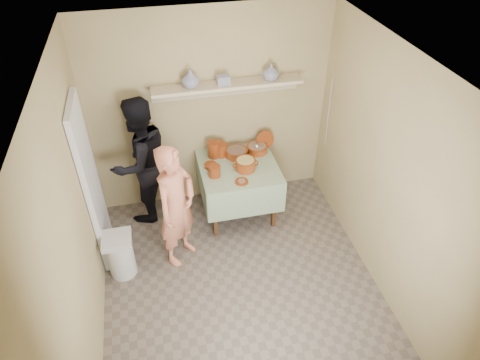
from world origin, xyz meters
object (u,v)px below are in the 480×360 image
object	(u,v)px
person_helper	(141,162)
serving_table	(238,173)
cazuela_rice	(245,164)
trash_bin	(120,255)
person_cook	(177,207)

from	to	relation	value
person_helper	serving_table	world-z (taller)	person_helper
cazuela_rice	trash_bin	xyz separation A→B (m)	(-1.60, -0.64, -0.56)
cazuela_rice	trash_bin	world-z (taller)	cazuela_rice
person_helper	cazuela_rice	distance (m)	1.29
serving_table	trash_bin	world-z (taller)	serving_table
person_helper	serving_table	size ratio (longest dim) A/B	1.75
trash_bin	serving_table	bearing A→B (deg)	25.75
cazuela_rice	trash_bin	bearing A→B (deg)	-158.28
person_helper	trash_bin	world-z (taller)	person_helper
person_cook	trash_bin	world-z (taller)	person_cook
serving_table	cazuela_rice	distance (m)	0.24
person_helper	serving_table	distance (m)	1.22
person_cook	serving_table	world-z (taller)	person_cook
person_cook	trash_bin	size ratio (longest dim) A/B	2.76
person_helper	cazuela_rice	world-z (taller)	person_helper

